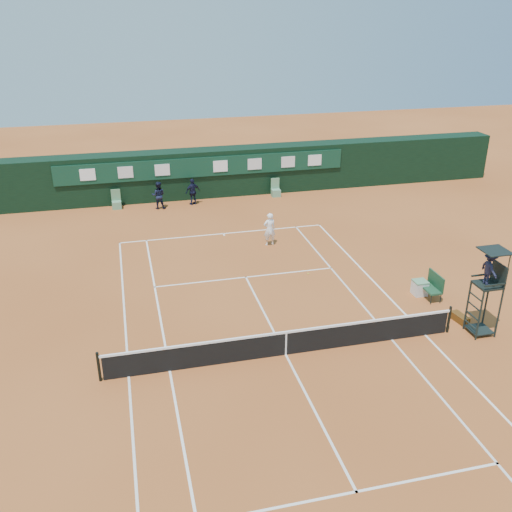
{
  "coord_description": "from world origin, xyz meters",
  "views": [
    {
      "loc": [
        -5.08,
        -16.33,
        11.51
      ],
      "look_at": [
        0.38,
        6.0,
        1.2
      ],
      "focal_mm": 40.0,
      "sensor_mm": 36.0,
      "label": 1
    }
  ],
  "objects_px": {
    "player": "(269,229)",
    "player_bench": "(432,285)",
    "tennis_net": "(286,342)",
    "umpire_chair": "(489,275)",
    "cooler": "(420,288)"
  },
  "relations": [
    {
      "from": "player",
      "to": "player_bench",
      "type": "bearing_deg",
      "value": 119.97
    },
    {
      "from": "player_bench",
      "to": "player",
      "type": "height_order",
      "value": "player"
    },
    {
      "from": "player_bench",
      "to": "player",
      "type": "relative_size",
      "value": 0.69
    },
    {
      "from": "tennis_net",
      "to": "player_bench",
      "type": "distance_m",
      "value": 7.7
    },
    {
      "from": "tennis_net",
      "to": "umpire_chair",
      "type": "height_order",
      "value": "umpire_chair"
    },
    {
      "from": "umpire_chair",
      "to": "player_bench",
      "type": "xyz_separation_m",
      "value": [
        -0.3,
        3.01,
        -1.86
      ]
    },
    {
      "from": "umpire_chair",
      "to": "player_bench",
      "type": "height_order",
      "value": "umpire_chair"
    },
    {
      "from": "cooler",
      "to": "player_bench",
      "type": "bearing_deg",
      "value": -44.9
    },
    {
      "from": "umpire_chair",
      "to": "player",
      "type": "distance_m",
      "value": 11.64
    },
    {
      "from": "umpire_chair",
      "to": "cooler",
      "type": "xyz_separation_m",
      "value": [
        -0.67,
        3.37,
        -2.13
      ]
    },
    {
      "from": "tennis_net",
      "to": "player_bench",
      "type": "bearing_deg",
      "value": 20.27
    },
    {
      "from": "tennis_net",
      "to": "cooler",
      "type": "bearing_deg",
      "value": 23.82
    },
    {
      "from": "umpire_chair",
      "to": "player",
      "type": "bearing_deg",
      "value": 118.52
    },
    {
      "from": "cooler",
      "to": "player",
      "type": "height_order",
      "value": "player"
    },
    {
      "from": "umpire_chair",
      "to": "cooler",
      "type": "bearing_deg",
      "value": 101.17
    }
  ]
}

